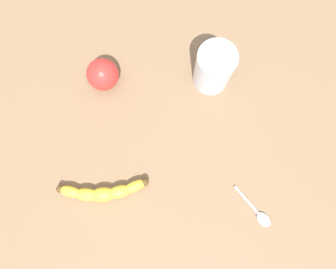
# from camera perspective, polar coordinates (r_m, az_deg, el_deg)

# --- Properties ---
(wooden_tabletop) EXTENTS (1.20, 1.20, 0.03)m
(wooden_tabletop) POSITION_cam_1_polar(r_m,az_deg,el_deg) (0.77, -1.77, -2.45)
(wooden_tabletop) COLOR brown
(wooden_tabletop) RESTS_ON ground
(banana) EXTENTS (0.20, 0.07, 0.03)m
(banana) POSITION_cam_1_polar(r_m,az_deg,el_deg) (0.74, -11.32, -9.81)
(banana) COLOR yellow
(banana) RESTS_ON wooden_tabletop
(smoothie_glass) EXTENTS (0.09, 0.09, 0.12)m
(smoothie_glass) POSITION_cam_1_polar(r_m,az_deg,el_deg) (0.75, 7.99, 11.25)
(smoothie_glass) COLOR silver
(smoothie_glass) RESTS_ON wooden_tabletop
(apple_fruit) EXTENTS (0.07, 0.07, 0.07)m
(apple_fruit) POSITION_cam_1_polar(r_m,az_deg,el_deg) (0.77, -11.34, 10.26)
(apple_fruit) COLOR red
(apple_fruit) RESTS_ON wooden_tabletop
(teaspoon) EXTENTS (0.06, 0.11, 0.01)m
(teaspoon) POSITION_cam_1_polar(r_m,az_deg,el_deg) (0.77, 16.01, -13.71)
(teaspoon) COLOR silver
(teaspoon) RESTS_ON wooden_tabletop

